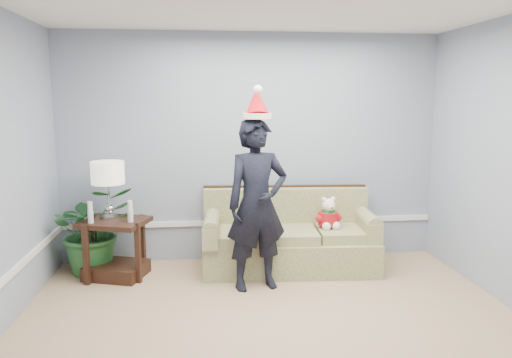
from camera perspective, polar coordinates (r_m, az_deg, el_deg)
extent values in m
cube|color=#8693AB|center=(5.96, -0.55, 3.55)|extent=(4.50, 0.02, 2.70)
cube|color=white|center=(6.09, -0.52, -4.94)|extent=(4.48, 0.03, 0.06)
cube|color=#586931|center=(5.78, 3.88, -8.45)|extent=(1.99, 0.95, 0.37)
cube|color=#586931|center=(5.60, -2.11, -6.47)|extent=(0.61, 0.70, 0.11)
cube|color=#586931|center=(5.67, 3.99, -6.28)|extent=(0.61, 0.70, 0.11)
cube|color=#586931|center=(5.81, 9.86, -6.03)|extent=(0.61, 0.70, 0.11)
cube|color=#586931|center=(5.97, 3.39, -3.48)|extent=(1.95, 0.31, 0.52)
cube|color=black|center=(5.98, 3.31, -0.93)|extent=(1.94, 0.18, 0.05)
cube|color=#586931|center=(5.62, -5.08, -5.87)|extent=(0.22, 0.84, 0.22)
cube|color=#586931|center=(5.92, 12.43, -5.26)|extent=(0.22, 0.84, 0.22)
cube|color=#321A12|center=(5.62, -15.88, -4.78)|extent=(0.80, 0.73, 0.05)
cube|color=#321A12|center=(5.77, -15.65, -9.98)|extent=(0.72, 0.65, 0.15)
cube|color=#321A12|center=(5.55, -18.85, -8.26)|extent=(0.07, 0.07, 0.64)
cube|color=#321A12|center=(5.45, -13.33, -8.30)|extent=(0.07, 0.07, 0.64)
cube|color=#321A12|center=(5.95, -17.97, -7.04)|extent=(0.07, 0.07, 0.64)
cube|color=#321A12|center=(5.86, -12.83, -7.05)|extent=(0.07, 0.07, 0.64)
cylinder|color=silver|center=(5.68, -16.36, -4.21)|extent=(0.17, 0.17, 0.03)
sphere|color=silver|center=(5.66, -16.41, -3.29)|extent=(0.10, 0.10, 0.10)
cylinder|color=silver|center=(5.63, -16.48, -1.75)|extent=(0.03, 0.03, 0.35)
cylinder|color=silver|center=(5.59, -16.59, 0.70)|extent=(0.35, 0.35, 0.24)
cylinder|color=silver|center=(5.53, -18.37, -4.16)|extent=(0.06, 0.06, 0.13)
cylinder|color=white|center=(5.51, -18.44, -2.99)|extent=(0.05, 0.05, 0.11)
cylinder|color=silver|center=(5.46, -14.16, -4.14)|extent=(0.06, 0.06, 0.13)
cylinder|color=white|center=(5.44, -14.21, -2.95)|extent=(0.05, 0.05, 0.11)
imported|color=#26622E|center=(5.88, -18.12, -5.48)|extent=(1.15, 1.10, 0.98)
imported|color=black|center=(5.05, 0.12, -2.96)|extent=(0.72, 0.55, 1.75)
cylinder|color=white|center=(4.94, 0.12, 7.22)|extent=(0.29, 0.29, 0.06)
cone|color=red|center=(4.96, 0.09, 8.88)|extent=(0.24, 0.31, 0.33)
sphere|color=white|center=(4.86, 0.23, 10.19)|extent=(0.09, 0.09, 0.09)
sphere|color=white|center=(5.75, 8.25, -4.49)|extent=(0.21, 0.21, 0.21)
cylinder|color=red|center=(5.75, 8.25, -4.49)|extent=(0.25, 0.25, 0.15)
cylinder|color=#116928|center=(5.73, 8.27, -3.68)|extent=(0.17, 0.17, 0.03)
sphere|color=white|center=(5.66, 7.92, -5.39)|extent=(0.10, 0.10, 0.10)
sphere|color=white|center=(5.69, 9.03, -5.34)|extent=(0.10, 0.10, 0.10)
sphere|color=white|center=(5.70, 8.31, -2.97)|extent=(0.15, 0.15, 0.15)
sphere|color=black|center=(5.62, 8.53, -3.29)|extent=(0.02, 0.02, 0.02)
sphere|color=white|center=(5.69, 7.79, -2.33)|extent=(0.06, 0.06, 0.06)
sphere|color=white|center=(5.71, 8.81, -2.30)|extent=(0.06, 0.06, 0.06)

